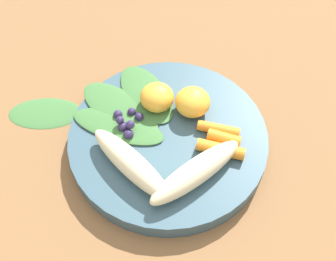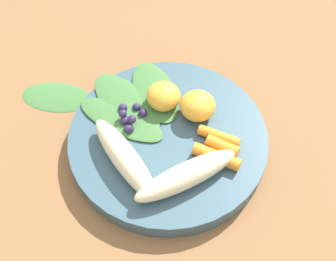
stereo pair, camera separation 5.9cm
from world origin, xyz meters
name	(u,v)px [view 1 (the left image)]	position (x,y,z in m)	size (l,w,h in m)	color
ground_plane	(168,145)	(0.00, 0.00, 0.00)	(2.40, 2.40, 0.00)	brown
bowl	(168,140)	(0.00, 0.00, 0.01)	(0.28, 0.28, 0.03)	#385666
banana_peeled_left	(196,172)	(-0.06, 0.05, 0.04)	(0.14, 0.03, 0.03)	beige
banana_peeled_right	(131,164)	(0.02, 0.07, 0.04)	(0.14, 0.03, 0.03)	beige
orange_segment_near	(157,97)	(0.03, -0.04, 0.05)	(0.05, 0.05, 0.04)	#F4A833
orange_segment_far	(193,102)	(-0.02, -0.05, 0.05)	(0.05, 0.05, 0.04)	#F4A833
carrot_front	(222,147)	(-0.08, 0.00, 0.04)	(0.02, 0.02, 0.06)	orange
carrot_mid_left	(224,138)	(-0.07, -0.02, 0.04)	(0.02, 0.02, 0.05)	orange
carrot_mid_right	(218,129)	(-0.06, -0.03, 0.03)	(0.01, 0.01, 0.06)	orange
blueberry_pile	(127,123)	(0.06, 0.01, 0.04)	(0.04, 0.05, 0.02)	#2D234C
kale_leaf_left	(146,94)	(0.06, -0.05, 0.03)	(0.12, 0.06, 0.01)	#3D7038
kale_leaf_right	(120,109)	(0.08, -0.01, 0.03)	(0.14, 0.06, 0.01)	#3D7038
kale_leaf_rear	(118,126)	(0.07, 0.02, 0.03)	(0.14, 0.05, 0.01)	#3D7038
kale_leaf_stray	(45,112)	(0.19, 0.02, 0.00)	(0.11, 0.06, 0.01)	#3D7038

